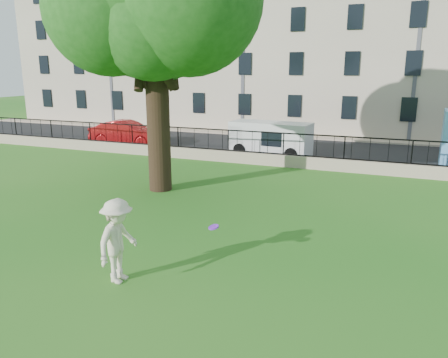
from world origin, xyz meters
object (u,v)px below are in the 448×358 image
at_px(man, 118,241).
at_px(white_van, 270,139).
at_px(frisbee, 214,227).
at_px(red_sedan, 127,133).

relative_size(man, white_van, 0.44).
bearing_deg(frisbee, white_van, 100.64).
height_order(man, white_van, man).
distance_m(red_sedan, white_van, 9.58).
bearing_deg(frisbee, red_sedan, 130.64).
bearing_deg(man, white_van, 4.09).
xyz_separation_m(frisbee, red_sedan, (-12.30, 14.33, -0.22)).
height_order(frisbee, white_van, white_van).
xyz_separation_m(man, frisbee, (1.69, 1.63, 0.01)).
xyz_separation_m(man, white_van, (-1.03, 16.14, -0.05)).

